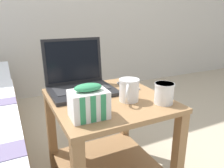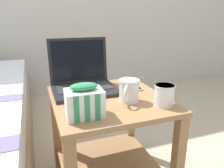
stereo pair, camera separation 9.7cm
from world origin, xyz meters
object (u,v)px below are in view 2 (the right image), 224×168
(mug_front_left, at_px, (164,94))
(snack_bag, at_px, (84,102))
(laptop, at_px, (83,80))
(mug_front_right, at_px, (129,90))
(cell_phone, at_px, (132,86))

(mug_front_left, height_order, snack_bag, snack_bag)
(snack_bag, bearing_deg, laptop, 77.92)
(mug_front_left, relative_size, mug_front_right, 0.90)
(laptop, distance_m, mug_front_right, 0.28)
(snack_bag, distance_m, cell_phone, 0.42)
(laptop, xyz_separation_m, mug_front_left, (0.28, -0.33, -0.00))
(mug_front_left, xyz_separation_m, snack_bag, (-0.35, 0.01, 0.01))
(laptop, bearing_deg, mug_front_left, -49.75)
(mug_front_right, bearing_deg, mug_front_left, -36.15)
(laptop, relative_size, mug_front_right, 2.64)
(laptop, height_order, mug_front_right, laptop)
(mug_front_right, bearing_deg, cell_phone, 60.70)
(mug_front_right, relative_size, snack_bag, 0.84)
(mug_front_right, xyz_separation_m, snack_bag, (-0.22, -0.08, 0.00))
(laptop, distance_m, mug_front_left, 0.43)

